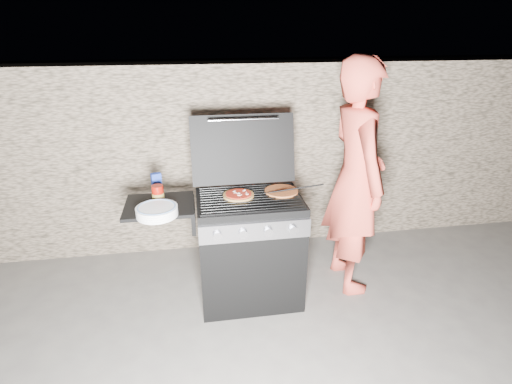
{
  "coord_description": "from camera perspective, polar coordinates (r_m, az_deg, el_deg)",
  "views": [
    {
      "loc": [
        -0.39,
        -2.74,
        2.13
      ],
      "look_at": [
        0.05,
        0.0,
        0.95
      ],
      "focal_mm": 28.0,
      "sensor_mm": 36.0,
      "label": 1
    }
  ],
  "objects": [
    {
      "name": "sauce_jar",
      "position": [
        3.02,
        -13.83,
        -0.28
      ],
      "size": [
        0.09,
        0.09,
        0.13
      ],
      "primitive_type": "cylinder",
      "rotation": [
        0.0,
        0.0,
        0.11
      ],
      "color": "maroon",
      "rests_on": "gas_grill"
    },
    {
      "name": "ground",
      "position": [
        3.49,
        -0.84,
        -14.57
      ],
      "size": [
        50.0,
        50.0,
        0.0
      ],
      "primitive_type": "plane",
      "color": "#55504C"
    },
    {
      "name": "person",
      "position": [
        3.33,
        14.04,
        1.83
      ],
      "size": [
        0.48,
        0.72,
        1.93
      ],
      "primitive_type": "imported",
      "rotation": [
        0.0,
        0.0,
        1.6
      ],
      "color": "#DF4C3B",
      "rests_on": "ground"
    },
    {
      "name": "gas_grill",
      "position": [
        3.21,
        -5.35,
        -8.49
      ],
      "size": [
        1.34,
        0.79,
        0.91
      ],
      "primitive_type": null,
      "color": "black",
      "rests_on": "ground"
    },
    {
      "name": "blue_carton",
      "position": [
        3.2,
        -14.02,
        1.27
      ],
      "size": [
        0.08,
        0.06,
        0.16
      ],
      "primitive_type": "cube",
      "rotation": [
        0.0,
        0.0,
        0.35
      ],
      "color": "#1B36A8",
      "rests_on": "gas_grill"
    },
    {
      "name": "stone_wall",
      "position": [
        4.0,
        -3.12,
        5.09
      ],
      "size": [
        8.0,
        0.35,
        1.8
      ],
      "primitive_type": "cube",
      "color": "tan",
      "rests_on": "ground"
    },
    {
      "name": "tongs",
      "position": [
        3.07,
        5.37,
        0.46
      ],
      "size": [
        0.45,
        0.1,
        0.09
      ],
      "primitive_type": "cylinder",
      "rotation": [
        0.0,
        1.4,
        -0.18
      ],
      "color": "black",
      "rests_on": "gas_grill"
    },
    {
      "name": "plate_stack",
      "position": [
        2.83,
        -13.97,
        -2.68
      ],
      "size": [
        0.35,
        0.35,
        0.07
      ],
      "primitive_type": "cylinder",
      "rotation": [
        0.0,
        0.0,
        0.29
      ],
      "color": "white",
      "rests_on": "gas_grill"
    },
    {
      "name": "pizza_topped",
      "position": [
        3.03,
        -2.51,
        -0.38
      ],
      "size": [
        0.24,
        0.24,
        0.03
      ],
      "primitive_type": null,
      "rotation": [
        0.0,
        0.0,
        -0.04
      ],
      "color": "tan",
      "rests_on": "gas_grill"
    },
    {
      "name": "pizza_plain",
      "position": [
        3.12,
        3.64,
        0.15
      ],
      "size": [
        0.33,
        0.33,
        0.01
      ],
      "primitive_type": "cylinder",
      "rotation": [
        0.0,
        0.0,
        0.35
      ],
      "color": "#BB6F30",
      "rests_on": "gas_grill"
    }
  ]
}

